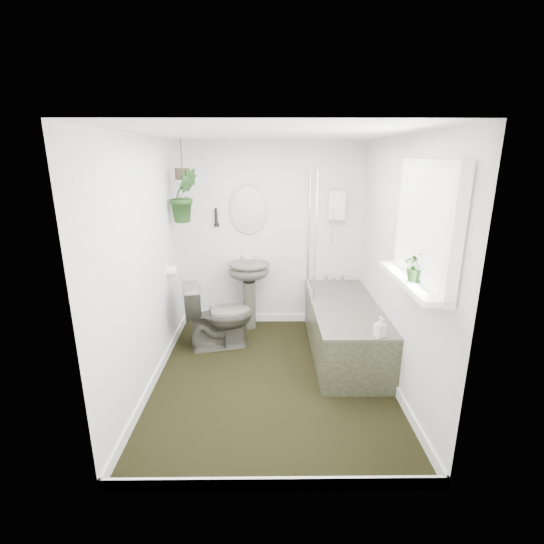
{
  "coord_description": "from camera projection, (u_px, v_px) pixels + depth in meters",
  "views": [
    {
      "loc": [
        -0.04,
        -3.48,
        2.12
      ],
      "look_at": [
        0.0,
        0.15,
        1.05
      ],
      "focal_mm": 26.0,
      "sensor_mm": 36.0,
      "label": 1
    }
  ],
  "objects": [
    {
      "name": "floor",
      "position": [
        272.0,
        378.0,
        3.94
      ],
      "size": [
        2.3,
        2.8,
        0.02
      ],
      "primitive_type": "cube",
      "color": "black",
      "rests_on": "ground"
    },
    {
      "name": "ceiling",
      "position": [
        272.0,
        132.0,
        3.28
      ],
      "size": [
        2.3,
        2.8,
        0.02
      ],
      "primitive_type": "cube",
      "color": "white",
      "rests_on": "ground"
    },
    {
      "name": "wall_back",
      "position": [
        271.0,
        236.0,
        4.96
      ],
      "size": [
        2.3,
        0.02,
        2.3
      ],
      "primitive_type": "cube",
      "color": "white",
      "rests_on": "ground"
    },
    {
      "name": "wall_front",
      "position": [
        275.0,
        332.0,
        2.26
      ],
      "size": [
        2.3,
        0.02,
        2.3
      ],
      "primitive_type": "cube",
      "color": "white",
      "rests_on": "ground"
    },
    {
      "name": "wall_left",
      "position": [
        145.0,
        267.0,
        3.6
      ],
      "size": [
        0.02,
        2.8,
        2.3
      ],
      "primitive_type": "cube",
      "color": "white",
      "rests_on": "ground"
    },
    {
      "name": "wall_right",
      "position": [
        398.0,
        266.0,
        3.62
      ],
      "size": [
        0.02,
        2.8,
        2.3
      ],
      "primitive_type": "cube",
      "color": "white",
      "rests_on": "ground"
    },
    {
      "name": "skirting",
      "position": [
        272.0,
        372.0,
        3.92
      ],
      "size": [
        2.3,
        2.8,
        0.1
      ],
      "primitive_type": "cube",
      "color": "white",
      "rests_on": "floor"
    },
    {
      "name": "bathtub",
      "position": [
        344.0,
        329.0,
        4.34
      ],
      "size": [
        0.72,
        1.72,
        0.58
      ],
      "primitive_type": null,
      "color": "#49493F",
      "rests_on": "floor"
    },
    {
      "name": "bath_screen",
      "position": [
        312.0,
        232.0,
        4.53
      ],
      "size": [
        0.04,
        0.72,
        1.4
      ],
      "primitive_type": null,
      "color": "silver",
      "rests_on": "bathtub"
    },
    {
      "name": "shower_box",
      "position": [
        337.0,
        205.0,
        4.79
      ],
      "size": [
        0.2,
        0.1,
        0.35
      ],
      "primitive_type": "cube",
      "color": "white",
      "rests_on": "wall_back"
    },
    {
      "name": "oval_mirror",
      "position": [
        249.0,
        209.0,
        4.82
      ],
      "size": [
        0.46,
        0.03,
        0.62
      ],
      "primitive_type": "ellipsoid",
      "color": "#B0AD9E",
      "rests_on": "wall_back"
    },
    {
      "name": "wall_sconce",
      "position": [
        216.0,
        217.0,
        4.84
      ],
      "size": [
        0.04,
        0.04,
        0.22
      ],
      "primitive_type": "cylinder",
      "color": "black",
      "rests_on": "wall_back"
    },
    {
      "name": "toilet_roll_holder",
      "position": [
        172.0,
        271.0,
        4.34
      ],
      "size": [
        0.11,
        0.11,
        0.11
      ],
      "primitive_type": "cylinder",
      "rotation": [
        0.0,
        1.57,
        0.0
      ],
      "color": "white",
      "rests_on": "wall_left"
    },
    {
      "name": "window_recess",
      "position": [
        426.0,
        225.0,
        2.81
      ],
      "size": [
        0.08,
        1.0,
        0.9
      ],
      "primitive_type": "cube",
      "color": "white",
      "rests_on": "wall_right"
    },
    {
      "name": "window_sill",
      "position": [
        410.0,
        281.0,
        2.92
      ],
      "size": [
        0.18,
        1.0,
        0.04
      ],
      "primitive_type": "cube",
      "color": "white",
      "rests_on": "wall_right"
    },
    {
      "name": "window_blinds",
      "position": [
        420.0,
        225.0,
        2.81
      ],
      "size": [
        0.01,
        0.86,
        0.76
      ],
      "primitive_type": "cube",
      "color": "white",
      "rests_on": "wall_right"
    },
    {
      "name": "toilet",
      "position": [
        219.0,
        315.0,
        4.46
      ],
      "size": [
        0.83,
        0.59,
        0.77
      ],
      "primitive_type": "imported",
      "rotation": [
        0.0,
        0.0,
        1.8
      ],
      "color": "#49493F",
      "rests_on": "floor"
    },
    {
      "name": "pedestal_sink",
      "position": [
        249.0,
        295.0,
        4.97
      ],
      "size": [
        0.58,
        0.53,
        0.86
      ],
      "primitive_type": null,
      "rotation": [
        0.0,
        0.0,
        0.22
      ],
      "color": "#49493F",
      "rests_on": "floor"
    },
    {
      "name": "sill_plant",
      "position": [
        417.0,
        266.0,
        2.83
      ],
      "size": [
        0.21,
        0.19,
        0.22
      ],
      "primitive_type": "imported",
      "rotation": [
        0.0,
        0.0,
        -0.06
      ],
      "color": "black",
      "rests_on": "window_sill"
    },
    {
      "name": "hanging_plant",
      "position": [
        184.0,
        196.0,
        4.35
      ],
      "size": [
        0.41,
        0.38,
        0.59
      ],
      "primitive_type": "imported",
      "rotation": [
        0.0,
        0.0,
        0.5
      ],
      "color": "black",
      "rests_on": "ceiling"
    },
    {
      "name": "soap_bottle",
      "position": [
        380.0,
        327.0,
        3.47
      ],
      "size": [
        0.11,
        0.11,
        0.18
      ],
      "primitive_type": "imported",
      "rotation": [
        0.0,
        0.0,
        0.41
      ],
      "color": "#2C2526",
      "rests_on": "bathtub"
    },
    {
      "name": "hanging_pot",
      "position": [
        182.0,
        174.0,
        4.29
      ],
      "size": [
        0.16,
        0.16,
        0.12
      ],
      "primitive_type": "cylinder",
      "color": "#35281E",
      "rests_on": "ceiling"
    }
  ]
}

